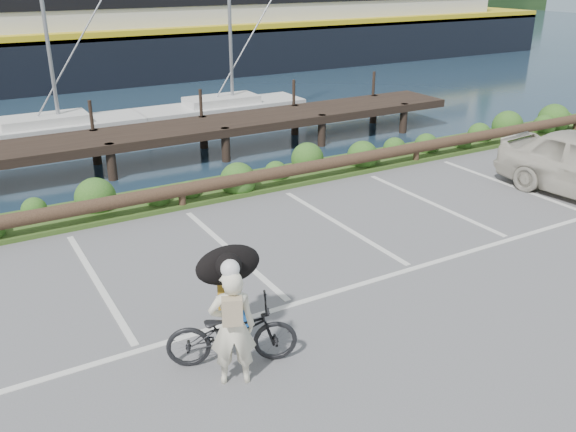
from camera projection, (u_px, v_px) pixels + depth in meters
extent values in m
plane|color=#5D5D60|center=(281.00, 294.00, 10.36)|extent=(72.00, 72.00, 0.00)
cube|color=#3D5B21|center=(172.00, 197.00, 14.58)|extent=(34.00, 1.60, 0.10)
imported|color=black|center=(232.00, 333.00, 8.42)|extent=(1.92, 1.28, 0.96)
imported|color=#F3EDCE|center=(233.00, 327.00, 7.89)|extent=(0.72, 0.60, 1.67)
ellipsoid|color=black|center=(228.00, 265.00, 8.66)|extent=(0.82, 1.09, 0.57)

